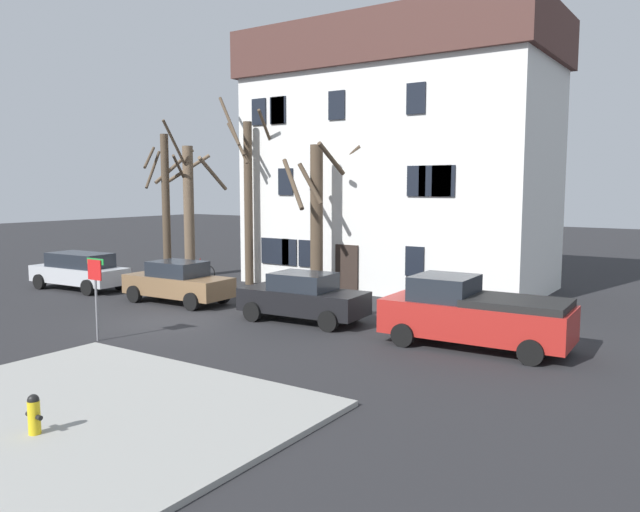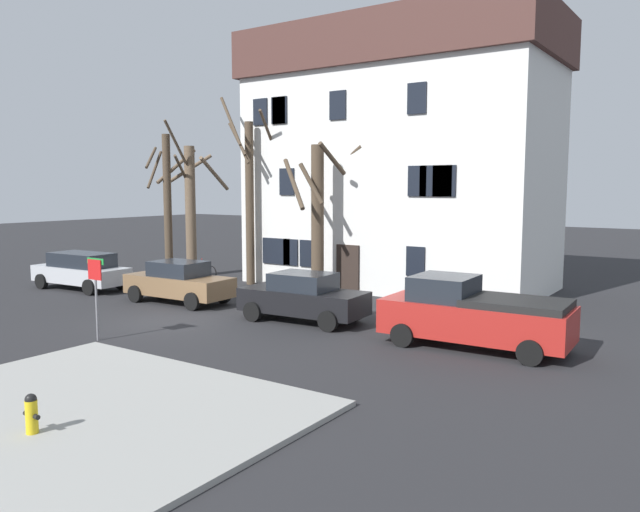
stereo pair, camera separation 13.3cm
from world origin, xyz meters
name	(u,v)px [view 2 (the right image)]	position (x,y,z in m)	size (l,w,h in m)	color
ground_plane	(170,321)	(0.00, 0.00, 0.00)	(120.00, 120.00, 0.00)	#262628
sidewalk_slab	(82,410)	(5.22, -7.05, 0.06)	(8.78, 6.97, 0.12)	#999993
building_main	(398,156)	(2.82, 11.41, 5.96)	(13.91, 7.01, 11.73)	white
tree_bare_near	(167,201)	(-7.54, 6.80, 3.86)	(2.20, 2.18, 7.75)	#4C3D2D
tree_bare_mid	(191,206)	(-6.99, 7.85, 3.59)	(3.41, 2.82, 6.59)	brown
tree_bare_far	(249,195)	(-2.92, 7.61, 4.21)	(2.56, 2.56, 8.68)	#4C3D2D
tree_bare_end	(318,213)	(1.36, 7.00, 3.47)	(3.01, 3.06, 6.36)	#4C3D2D
car_silver_wagon	(81,270)	(-8.24, 2.28, 0.86)	(4.82, 2.18, 1.65)	#B7BABF
car_brown_sedan	(179,282)	(-2.20, 2.48, 0.83)	(4.58, 2.07, 1.66)	brown
car_black_sedan	(303,297)	(3.88, 2.48, 0.84)	(4.47, 2.20, 1.67)	black
pickup_truck_red	(474,314)	(9.90, 2.46, 0.97)	(5.34, 2.46, 2.00)	#AD231E
fire_hydrant	(31,413)	(5.64, -8.36, 0.50)	(0.42, 0.22, 0.74)	gold
street_sign_pole	(96,283)	(0.35, -3.13, 1.75)	(0.76, 0.07, 2.48)	slate
bicycle_leaning	(204,272)	(-5.93, 7.62, 0.37)	(1.75, 0.16, 1.03)	black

